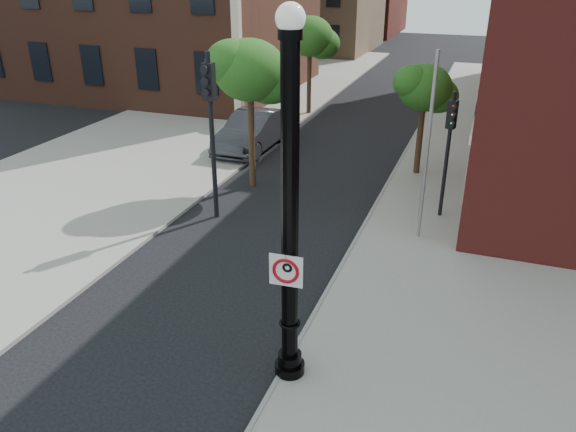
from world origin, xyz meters
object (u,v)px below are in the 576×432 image
at_px(lamppost, 290,230).
at_px(parked_car, 253,131).
at_px(no_parking_sign, 286,270).
at_px(traffic_signal_left, 210,110).
at_px(traffic_signal_right, 450,136).

height_order(lamppost, parked_car, lamppost).
distance_m(no_parking_sign, traffic_signal_left, 8.54).
height_order(lamppost, no_parking_sign, lamppost).
distance_m(no_parking_sign, parked_car, 15.75).
relative_size(no_parking_sign, parked_car, 0.13).
height_order(parked_car, traffic_signal_left, traffic_signal_left).
xyz_separation_m(no_parking_sign, traffic_signal_left, (-5.04, 6.82, 1.02)).
bearing_deg(no_parking_sign, parked_car, 112.43).
distance_m(parked_car, traffic_signal_left, 8.00).
bearing_deg(traffic_signal_left, parked_car, 99.68).
bearing_deg(parked_car, traffic_signal_right, -27.66).
height_order(no_parking_sign, traffic_signal_right, traffic_signal_right).
bearing_deg(parked_car, traffic_signal_left, -75.53).
bearing_deg(traffic_signal_left, no_parking_sign, -57.61).
bearing_deg(traffic_signal_left, traffic_signal_right, 15.07).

